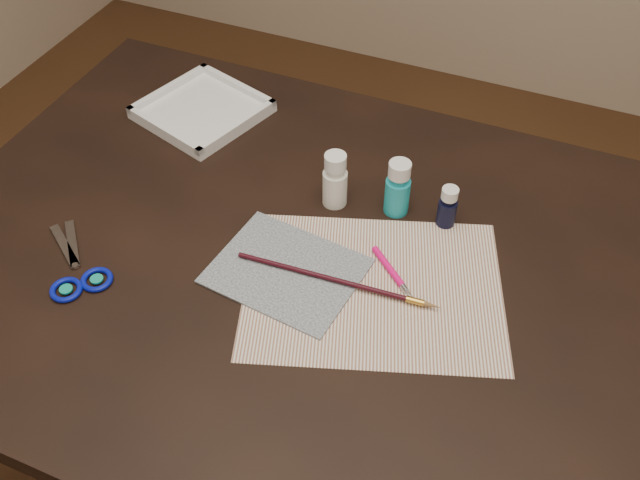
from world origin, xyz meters
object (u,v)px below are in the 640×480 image
at_px(paint_bottle_navy, 448,207).
at_px(scissors, 68,260).
at_px(paper, 373,288).
at_px(canvas, 286,271).
at_px(palette_tray, 202,109).
at_px(paint_bottle_cyan, 398,188).
at_px(paint_bottle_white, 335,180).

bearing_deg(paint_bottle_navy, scissors, -149.01).
relative_size(paper, canvas, 1.77).
bearing_deg(palette_tray, scissors, -90.40).
bearing_deg(paint_bottle_cyan, paint_bottle_white, -168.20).
xyz_separation_m(paint_bottle_white, paint_bottle_navy, (0.19, 0.02, -0.01)).
distance_m(canvas, scissors, 0.34).
height_order(paint_bottle_white, paint_bottle_cyan, same).
height_order(scissors, palette_tray, palette_tray).
bearing_deg(canvas, scissors, -160.69).
bearing_deg(palette_tray, paint_bottle_white, -21.81).
relative_size(paper, paint_bottle_cyan, 3.83).
bearing_deg(paint_bottle_navy, palette_tray, 168.07).
xyz_separation_m(paint_bottle_white, palette_tray, (-0.33, 0.13, -0.04)).
bearing_deg(palette_tray, paint_bottle_navy, -11.93).
bearing_deg(paint_bottle_white, palette_tray, 158.19).
distance_m(paper, scissors, 0.47).
xyz_separation_m(canvas, paint_bottle_white, (0.01, 0.18, 0.05)).
distance_m(paint_bottle_white, palette_tray, 0.35).
relative_size(scissors, palette_tray, 0.94).
bearing_deg(canvas, paint_bottle_cyan, 60.57).
relative_size(paint_bottle_cyan, paint_bottle_navy, 1.34).
relative_size(paint_bottle_cyan, palette_tray, 0.50).
bearing_deg(paint_bottle_white, paint_bottle_navy, 6.91).
height_order(paper, paint_bottle_navy, paint_bottle_navy).
height_order(paper, paint_bottle_cyan, paint_bottle_cyan).
bearing_deg(paint_bottle_white, scissors, -138.96).
bearing_deg(scissors, paper, -129.33).
distance_m(paper, canvas, 0.14).
bearing_deg(scissors, paint_bottle_cyan, -110.05).
xyz_separation_m(paint_bottle_cyan, scissors, (-0.43, -0.31, -0.05)).
relative_size(paint_bottle_navy, scissors, 0.40).
height_order(paint_bottle_cyan, palette_tray, paint_bottle_cyan).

